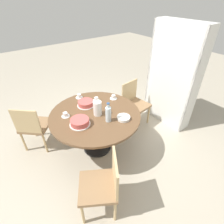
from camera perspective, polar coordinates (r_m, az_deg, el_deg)
The scene contains 15 objects.
ground_plane at distance 3.07m, azimuth -4.82°, elevation -11.34°, with size 14.00×14.00×0.00m, color #B2A893.
dining_table at distance 2.67m, azimuth -5.44°, elevation -2.49°, with size 1.35×1.35×0.71m.
chair_a at distance 3.37m, azimuth 7.24°, elevation 3.14°, with size 0.46×0.46×0.84m.
chair_b at distance 3.05m, azimuth -24.22°, elevation -4.05°, with size 0.59×0.59×0.84m.
chair_c at distance 2.10m, azimuth -3.00°, elevation -22.43°, with size 0.58×0.58×0.84m.
bookshelf at distance 3.39m, azimuth 19.07°, elevation 10.38°, with size 0.94×0.28×1.85m.
coffee_pot at distance 2.52m, azimuth -4.76°, elevation 1.39°, with size 0.12×0.12×0.26m.
water_bottle at distance 2.39m, azimuth -1.22°, elevation -0.60°, with size 0.08×0.08×0.29m.
cake_main at distance 2.41m, azimuth -10.47°, elevation -3.23°, with size 0.29×0.29×0.09m.
cake_second at distance 2.79m, azimuth -8.57°, elevation 2.79°, with size 0.27×0.27×0.08m.
cup_a at distance 2.95m, azimuth 0.48°, elevation 4.84°, with size 0.12×0.12×0.07m.
cup_b at distance 2.61m, azimuth -14.95°, elevation -0.92°, with size 0.12×0.12×0.07m.
cup_c at distance 2.90m, azimuth -5.12°, elevation 4.10°, with size 0.12×0.12×0.07m.
cup_d at distance 3.03m, azimuth -10.69°, elevation 5.03°, with size 0.12×0.12×0.07m.
plate_stack at distance 2.49m, azimuth 3.78°, elevation -1.89°, with size 0.19×0.19×0.04m.
Camera 1 is at (1.83, -1.07, 2.23)m, focal length 28.00 mm.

